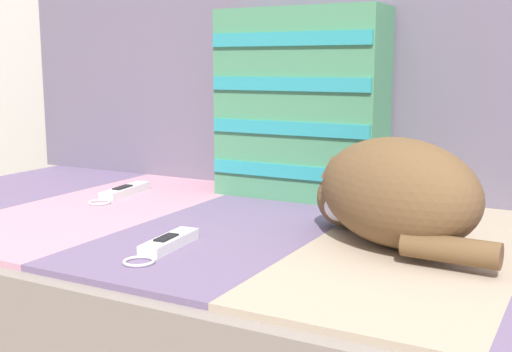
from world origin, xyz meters
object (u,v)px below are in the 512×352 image
object	(u,v)px
couch	(330,336)
throw_pillow_striped	(301,105)
sleeping_cat	(391,194)
game_remote_near	(124,192)
game_remote_far	(167,244)

from	to	relation	value
couch	throw_pillow_striped	xyz separation A→B (m)	(-0.17, 0.24, 0.41)
throw_pillow_striped	sleeping_cat	distance (m)	0.42
couch	game_remote_near	size ratio (longest dim) A/B	10.06
sleeping_cat	game_remote_far	size ratio (longest dim) A/B	1.98
sleeping_cat	couch	bearing A→B (deg)	160.49
couch	throw_pillow_striped	distance (m)	0.51
throw_pillow_striped	game_remote_near	bearing A→B (deg)	-153.78
game_remote_near	game_remote_far	distance (m)	0.46
throw_pillow_striped	game_remote_near	world-z (taller)	throw_pillow_striped
throw_pillow_striped	game_remote_far	bearing A→B (deg)	-91.89
game_remote_near	sleeping_cat	bearing A→B (deg)	-9.00
sleeping_cat	game_remote_near	size ratio (longest dim) A/B	1.76
couch	game_remote_far	world-z (taller)	game_remote_far
game_remote_near	game_remote_far	size ratio (longest dim) A/B	1.12
throw_pillow_striped	sleeping_cat	bearing A→B (deg)	-43.94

